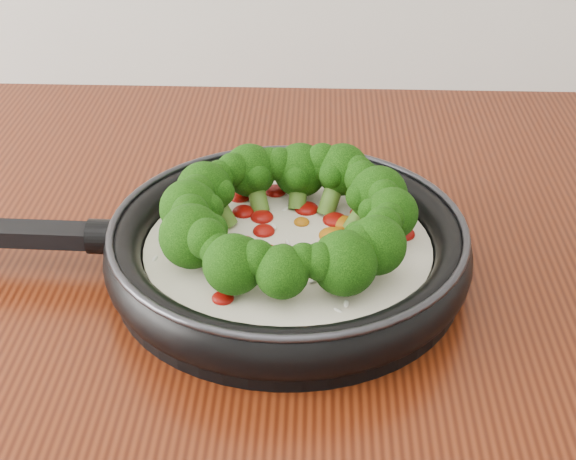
{
  "coord_description": "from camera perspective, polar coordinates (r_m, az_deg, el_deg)",
  "views": [
    {
      "loc": [
        0.08,
        0.39,
        1.35
      ],
      "look_at": [
        0.05,
        1.03,
        0.95
      ],
      "focal_mm": 52.61,
      "sensor_mm": 36.0,
      "label": 1
    }
  ],
  "objects": [
    {
      "name": "skillet",
      "position": [
        0.77,
        -0.21,
        -0.69
      ],
      "size": [
        0.52,
        0.34,
        0.1
      ],
      "color": "black",
      "rests_on": "counter"
    }
  ]
}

